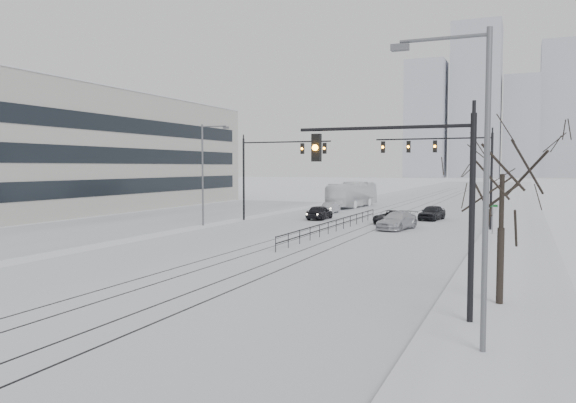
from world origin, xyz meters
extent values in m
plane|color=white|center=(0.00, 0.00, 0.00)|extent=(500.00, 500.00, 0.00)
cube|color=silver|center=(0.00, 60.00, 0.01)|extent=(22.00, 260.00, 0.02)
cube|color=silver|center=(13.50, 60.00, 0.08)|extent=(5.00, 260.00, 0.16)
cube|color=gray|center=(11.05, 60.00, 0.06)|extent=(0.10, 260.00, 0.12)
cube|color=silver|center=(-20.00, 35.00, 0.01)|extent=(14.00, 60.00, 0.03)
cube|color=black|center=(-2.60, 40.00, 0.02)|extent=(0.10, 180.00, 0.01)
cube|color=black|center=(-1.20, 40.00, 0.02)|extent=(0.10, 180.00, 0.01)
cube|color=black|center=(1.20, 40.00, 0.02)|extent=(0.10, 180.00, 0.01)
cube|color=black|center=(2.60, 40.00, 0.02)|extent=(0.10, 180.00, 0.01)
cube|color=#AFADA6|center=(-38.00, 35.00, 7.00)|extent=(20.00, 62.00, 14.00)
cube|color=black|center=(-27.98, 35.00, 7.00)|extent=(0.08, 58.00, 12.00)
cube|color=white|center=(-38.00, 35.00, 14.05)|extent=(20.20, 62.20, 0.12)
cube|color=#A1A5B1|center=(-30.00, 260.00, 27.50)|extent=(18.00, 18.00, 55.00)
cube|color=#A1A5B1|center=(-8.00, 268.00, 36.00)|extent=(22.00, 22.00, 72.00)
cube|color=#A1A5B1|center=(12.00, 276.00, 24.00)|extent=(16.00, 16.00, 48.00)
cube|color=#A1A5B1|center=(30.00, 284.00, 32.00)|extent=(20.00, 20.00, 64.00)
cylinder|color=black|center=(12.40, 6.00, 3.50)|extent=(0.20, 0.20, 7.00)
cylinder|color=black|center=(9.40, 6.00, 6.60)|extent=(6.00, 0.12, 0.12)
cube|color=black|center=(7.00, 6.00, 5.95)|extent=(0.32, 0.24, 1.00)
sphere|color=orange|center=(7.00, 5.86, 5.95)|extent=(0.22, 0.22, 0.22)
cylinder|color=black|center=(11.50, 35.00, 4.00)|extent=(0.20, 0.20, 8.00)
cylinder|color=black|center=(6.75, 35.00, 7.60)|extent=(9.50, 0.12, 0.12)
cube|color=black|center=(2.60, 35.00, 6.95)|extent=(0.32, 0.24, 1.00)
sphere|color=orange|center=(2.60, 34.86, 6.95)|extent=(0.22, 0.22, 0.22)
cube|color=black|center=(4.80, 35.00, 6.95)|extent=(0.32, 0.24, 1.00)
sphere|color=orange|center=(4.80, 34.86, 6.95)|extent=(0.22, 0.22, 0.22)
cube|color=black|center=(7.00, 35.00, 6.95)|extent=(0.32, 0.24, 1.00)
sphere|color=orange|center=(7.00, 34.86, 6.95)|extent=(0.22, 0.22, 0.22)
cylinder|color=black|center=(-11.50, 36.00, 4.00)|extent=(0.20, 0.20, 8.00)
cylinder|color=black|center=(-7.00, 36.00, 7.60)|extent=(9.00, 0.12, 0.12)
cube|color=black|center=(-3.10, 36.00, 6.95)|extent=(0.32, 0.24, 1.00)
sphere|color=orange|center=(-3.10, 35.86, 6.95)|extent=(0.22, 0.22, 0.22)
cube|color=black|center=(-5.30, 36.00, 6.95)|extent=(0.32, 0.24, 1.00)
sphere|color=orange|center=(-5.30, 35.86, 6.95)|extent=(0.22, 0.22, 0.22)
cylinder|color=#595B60|center=(13.00, 3.00, 4.50)|extent=(0.16, 0.16, 9.00)
cylinder|color=#595B60|center=(11.80, 3.00, 8.80)|extent=(2.40, 0.10, 0.10)
cube|color=#595B60|center=(10.60, 3.00, 8.65)|extent=(0.50, 0.25, 0.18)
cylinder|color=#595B60|center=(-12.50, 30.00, 4.50)|extent=(0.16, 0.16, 9.00)
cylinder|color=#595B60|center=(-11.30, 30.00, 8.80)|extent=(2.40, 0.10, 0.10)
cube|color=#595B60|center=(-10.10, 30.00, 8.65)|extent=(0.50, 0.25, 0.18)
cylinder|color=black|center=(13.20, 9.00, 1.50)|extent=(0.26, 0.26, 3.00)
cylinder|color=black|center=(13.20, 9.00, 3.75)|extent=(0.18, 0.18, 2.50)
cube|color=black|center=(0.00, 30.00, 0.95)|extent=(0.06, 24.00, 0.06)
cube|color=black|center=(0.00, 30.00, 0.55)|extent=(0.06, 24.00, 0.06)
cylinder|color=#595B60|center=(11.80, 32.00, 1.20)|extent=(0.06, 0.06, 2.40)
cube|color=#0C4C19|center=(11.80, 32.00, 2.30)|extent=(0.70, 0.04, 0.18)
imported|color=black|center=(-4.76, 39.31, 0.71)|extent=(1.70, 4.19, 1.42)
imported|color=#9E9EA5|center=(-6.15, 47.00, 0.61)|extent=(1.47, 3.77, 1.22)
imported|color=black|center=(2.65, 37.87, 0.61)|extent=(2.80, 4.69, 1.22)
imported|color=silver|center=(4.23, 33.44, 0.73)|extent=(3.03, 5.36, 1.46)
imported|color=black|center=(5.65, 43.00, 0.73)|extent=(2.46, 4.55, 1.47)
imported|color=white|center=(-6.56, 56.95, 1.61)|extent=(3.71, 11.78, 3.23)
camera|label=1|loc=(13.95, -13.12, 5.27)|focal=35.00mm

